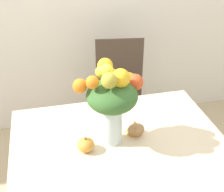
# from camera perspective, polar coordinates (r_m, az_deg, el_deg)

# --- Properties ---
(dining_table) EXTENTS (1.21, 0.94, 0.75)m
(dining_table) POSITION_cam_1_polar(r_m,az_deg,el_deg) (1.85, 1.34, -10.88)
(dining_table) COLOR beige
(dining_table) RESTS_ON ground_plane
(flower_vase) EXTENTS (0.38, 0.29, 0.47)m
(flower_vase) POSITION_cam_1_polar(r_m,az_deg,el_deg) (1.64, 0.06, -0.17)
(flower_vase) COLOR silver
(flower_vase) RESTS_ON dining_table
(pumpkin) EXTENTS (0.09, 0.09, 0.09)m
(pumpkin) POSITION_cam_1_polar(r_m,az_deg,el_deg) (1.71, -4.81, -8.86)
(pumpkin) COLOR gold
(pumpkin) RESTS_ON dining_table
(turkey_figurine) EXTENTS (0.10, 0.13, 0.08)m
(turkey_figurine) POSITION_cam_1_polar(r_m,az_deg,el_deg) (1.83, 4.27, -5.83)
(turkey_figurine) COLOR #A87A4C
(turkey_figurine) RESTS_ON dining_table
(dining_chair_near_window) EXTENTS (0.48, 0.48, 0.99)m
(dining_chair_near_window) POSITION_cam_1_polar(r_m,az_deg,el_deg) (2.66, 1.58, -0.43)
(dining_chair_near_window) COLOR #47382D
(dining_chair_near_window) RESTS_ON ground_plane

